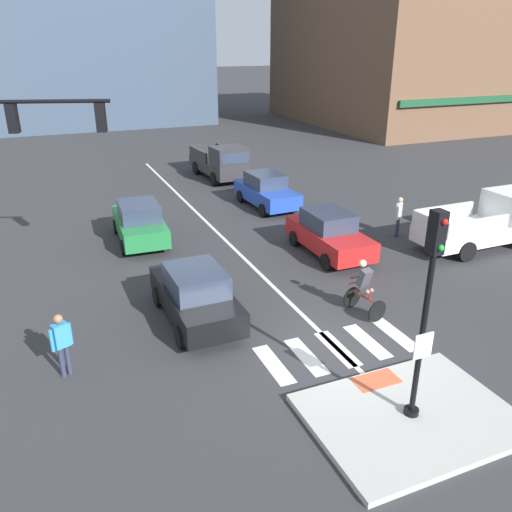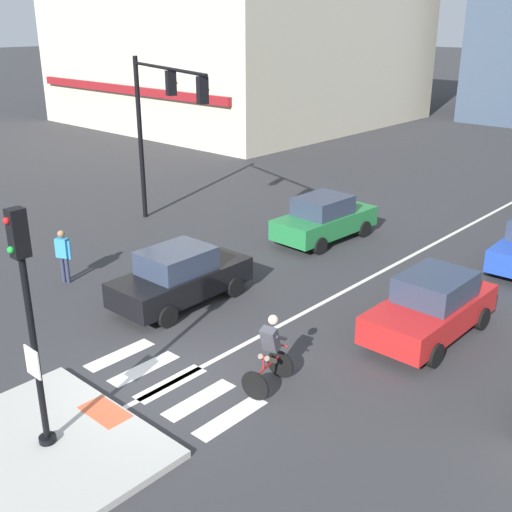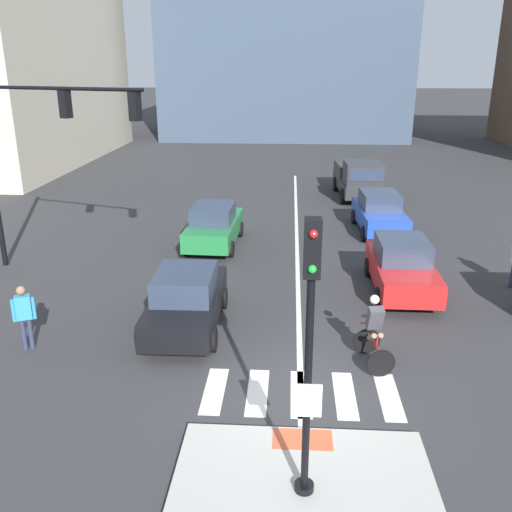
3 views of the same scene
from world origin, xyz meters
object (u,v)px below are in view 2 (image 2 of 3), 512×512
traffic_light_mast (158,113)px  cyclist (270,351)px  signal_pole (29,310)px  pedestrian_at_curb_left (63,252)px  car_green_westbound_far (324,218)px  car_black_westbound_near (180,276)px  car_red_eastbound_mid (431,306)px

traffic_light_mast → cyclist: (9.99, -5.38, -3.52)m
signal_pole → pedestrian_at_curb_left: 8.31m
car_green_westbound_far → pedestrian_at_curb_left: bearing=-112.6°
cyclist → traffic_light_mast: bearing=151.7°
signal_pole → cyclist: (1.69, 4.39, -2.02)m
cyclist → pedestrian_at_curb_left: size_ratio=1.01×
car_green_westbound_far → pedestrian_at_curb_left: 9.10m
car_black_westbound_near → pedestrian_at_curb_left: bearing=-159.5°
signal_pole → car_black_westbound_near: bearing=116.6°
traffic_light_mast → car_green_westbound_far: size_ratio=1.49×
car_green_westbound_far → traffic_light_mast: bearing=-148.1°
car_red_eastbound_mid → cyclist: 4.72m
car_black_westbound_near → car_green_westbound_far: bearing=91.7°
car_black_westbound_near → pedestrian_at_curb_left: size_ratio=2.47×
signal_pole → pedestrian_at_curb_left: bearing=145.7°
traffic_light_mast → car_green_westbound_far: traffic_light_mast is taller
car_red_eastbound_mid → pedestrian_at_curb_left: pedestrian_at_curb_left is taller
signal_pole → cyclist: signal_pole is taller
car_red_eastbound_mid → cyclist: (-1.45, -4.50, 0.06)m
car_green_westbound_far → car_red_eastbound_mid: 7.53m
car_green_westbound_far → car_red_eastbound_mid: size_ratio=1.02×
car_black_westbound_near → pedestrian_at_curb_left: pedestrian_at_curb_left is taller
traffic_light_mast → car_green_westbound_far: bearing=31.9°
signal_pole → car_black_westbound_near: size_ratio=1.10×
signal_pole → car_red_eastbound_mid: signal_pole is taller
signal_pole → car_green_westbound_far: (-3.19, 12.96, -2.08)m
car_black_westbound_near → car_red_eastbound_mid: (6.12, 2.94, 0.00)m
traffic_light_mast → signal_pole: bearing=-49.7°
traffic_light_mast → car_red_eastbound_mid: traffic_light_mast is taller
car_red_eastbound_mid → pedestrian_at_curb_left: size_ratio=2.46×
car_black_westbound_near → cyclist: (4.66, -1.56, 0.06)m
traffic_light_mast → cyclist: 11.88m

